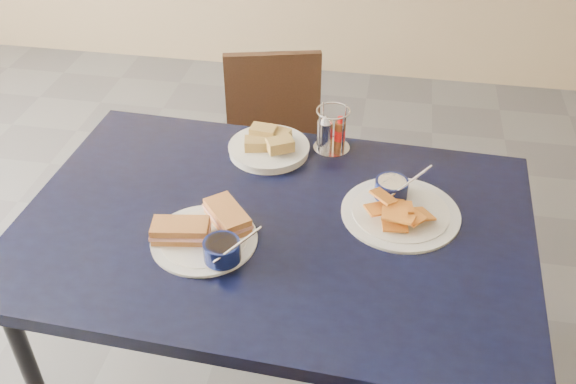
% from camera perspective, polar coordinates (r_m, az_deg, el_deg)
% --- Properties ---
extents(dining_table, '(1.36, 0.94, 0.75)m').
position_cam_1_polar(dining_table, '(1.71, -1.23, -4.16)').
color(dining_table, black).
rests_on(dining_table, ground).
extents(chair_far, '(0.45, 0.44, 0.78)m').
position_cam_1_polar(chair_far, '(2.53, -0.78, 4.48)').
color(chair_far, black).
rests_on(chair_far, ground).
extents(sandwich_plate, '(0.30, 0.28, 0.12)m').
position_cam_1_polar(sandwich_plate, '(1.60, -7.15, -3.68)').
color(sandwich_plate, white).
rests_on(sandwich_plate, dining_table).
extents(plantain_plate, '(0.31, 0.31, 0.12)m').
position_cam_1_polar(plantain_plate, '(1.71, 9.73, -1.22)').
color(plantain_plate, white).
rests_on(plantain_plate, dining_table).
extents(bread_basket, '(0.24, 0.24, 0.07)m').
position_cam_1_polar(bread_basket, '(1.91, -1.69, 4.10)').
color(bread_basket, white).
rests_on(bread_basket, dining_table).
extents(condiment_caddy, '(0.11, 0.11, 0.14)m').
position_cam_1_polar(condiment_caddy, '(1.92, 3.82, 5.31)').
color(condiment_caddy, silver).
rests_on(condiment_caddy, dining_table).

